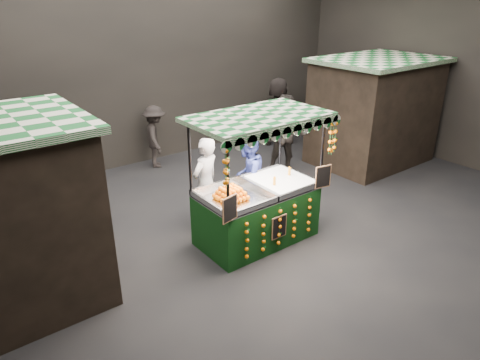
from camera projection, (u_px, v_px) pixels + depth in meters
ground at (281, 237)px, 7.75m from camera, size 12.00×12.00×0.00m
market_hall at (290, 40)px, 6.40m from camera, size 12.10×10.10×5.05m
neighbour_stall_right at (374, 111)px, 10.77m from camera, size 3.00×2.20×2.60m
juice_stall at (258, 204)px, 7.40m from camera, size 2.33×1.37×2.26m
vendor_grey at (206, 183)px, 7.81m from camera, size 0.72×0.58×1.71m
vendor_blue at (247, 177)px, 8.13m from camera, size 1.00×0.91×1.67m
shopper_0 at (5, 196)px, 7.38m from camera, size 0.72×0.66×1.65m
shopper_1 at (287, 136)px, 10.08m from camera, size 1.18×1.14×1.91m
shopper_2 at (74, 155)px, 9.40m from camera, size 0.96×0.48×1.58m
shopper_3 at (155, 137)px, 10.62m from camera, size 0.89×1.13×1.54m
shopper_5 at (278, 112)px, 12.09m from camera, size 1.58×1.73×1.92m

